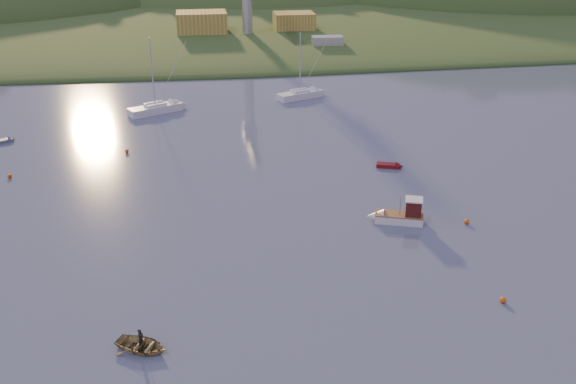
{
  "coord_description": "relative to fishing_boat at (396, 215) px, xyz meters",
  "views": [
    {
      "loc": [
        -10.43,
        -24.12,
        28.63
      ],
      "look_at": [
        -2.14,
        31.58,
        3.45
      ],
      "focal_mm": 40.0,
      "sensor_mm": 36.0,
      "label": 1
    }
  ],
  "objects": [
    {
      "name": "shore_slope",
      "position": [
        -8.45,
        134.52,
        -0.77
      ],
      "size": [
        640.0,
        150.0,
        7.0
      ],
      "primitive_type": "ellipsoid",
      "color": "#2B491D",
      "rests_on": "ground"
    },
    {
      "name": "hillside_trees",
      "position": [
        -8.45,
        154.52,
        -0.77
      ],
      "size": [
        280.0,
        50.0,
        32.0
      ],
      "primitive_type": null,
      "color": "#203F16",
      "rests_on": "ground"
    },
    {
      "name": "wharf",
      "position": [
        -3.45,
        91.52,
        0.43
      ],
      "size": [
        42.0,
        16.0,
        2.4
      ],
      "primitive_type": "cube",
      "color": "slate",
      "rests_on": "ground"
    },
    {
      "name": "shed_west",
      "position": [
        -16.45,
        92.52,
        4.03
      ],
      "size": [
        11.0,
        8.0,
        4.8
      ],
      "primitive_type": "cube",
      "color": "olive",
      "rests_on": "wharf"
    },
    {
      "name": "shed_east",
      "position": [
        4.55,
        93.52,
        3.63
      ],
      "size": [
        9.0,
        7.0,
        4.0
      ],
      "primitive_type": "cube",
      "color": "olive",
      "rests_on": "wharf"
    },
    {
      "name": "fishing_boat",
      "position": [
        0.0,
        0.0,
        0.0
      ],
      "size": [
        5.75,
        3.39,
        3.51
      ],
      "rotation": [
        0.0,
        0.0,
        2.81
      ],
      "color": "silver",
      "rests_on": "ground"
    },
    {
      "name": "sailboat_near",
      "position": [
        -24.95,
        40.79,
        -0.04
      ],
      "size": [
        8.32,
        5.9,
        11.26
      ],
      "rotation": [
        0.0,
        0.0,
        0.48
      ],
      "color": "white",
      "rests_on": "ground"
    },
    {
      "name": "sailboat_far",
      "position": [
        -2.01,
        45.51,
        -0.08
      ],
      "size": [
        7.93,
        5.15,
        10.62
      ],
      "rotation": [
        0.0,
        0.0,
        0.41
      ],
      "color": "white",
      "rests_on": "ground"
    },
    {
      "name": "canoe",
      "position": [
        -23.67,
        -16.77,
        -0.38
      ],
      "size": [
        4.65,
        4.19,
        0.79
      ],
      "primitive_type": "imported",
      "rotation": [
        0.0,
        0.0,
        1.09
      ],
      "color": "#8E804E",
      "rests_on": "ground"
    },
    {
      "name": "paddler",
      "position": [
        -23.67,
        -16.77,
        -0.03
      ],
      "size": [
        0.57,
        0.65,
        1.49
      ],
      "primitive_type": "imported",
      "rotation": [
        0.0,
        0.0,
        1.09
      ],
      "color": "black",
      "rests_on": "ground"
    },
    {
      "name": "red_tender",
      "position": [
        4.06,
        13.96,
        -0.55
      ],
      "size": [
        3.37,
        2.12,
        1.09
      ],
      "rotation": [
        0.0,
        0.0,
        -0.35
      ],
      "color": "#610D11",
      "rests_on": "ground"
    },
    {
      "name": "grey_dinghy",
      "position": [
        -43.93,
        30.45,
        -0.56
      ],
      "size": [
        2.91,
        2.3,
        1.04
      ],
      "rotation": [
        0.0,
        0.0,
        0.53
      ],
      "color": "slate",
      "rests_on": "ground"
    },
    {
      "name": "work_vessel",
      "position": [
        9.09,
        77.52,
        0.6
      ],
      "size": [
        15.3,
        6.19,
        3.86
      ],
      "rotation": [
        0.0,
        0.0,
        -0.06
      ],
      "color": "slate",
      "rests_on": "ground"
    },
    {
      "name": "buoy_0",
      "position": [
        4.17,
        -14.95,
        -0.52
      ],
      "size": [
        0.5,
        0.5,
        0.5
      ],
      "primitive_type": "sphere",
      "color": "#DA520B",
      "rests_on": "ground"
    },
    {
      "name": "buoy_1",
      "position": [
        6.82,
        -1.46,
        -0.52
      ],
      "size": [
        0.5,
        0.5,
        0.5
      ],
      "primitive_type": "sphere",
      "color": "#DA520B",
      "rests_on": "ground"
    },
    {
      "name": "buoy_2",
      "position": [
        -40.57,
        17.37,
        -0.52
      ],
      "size": [
        0.5,
        0.5,
        0.5
      ],
      "primitive_type": "sphere",
      "color": "#DA520B",
      "rests_on": "ground"
    },
    {
      "name": "buoy_3",
      "position": [
        -27.88,
        23.76,
        -0.52
      ],
      "size": [
        0.5,
        0.5,
        0.5
      ],
      "primitive_type": "sphere",
      "color": "#DA520B",
      "rests_on": "ground"
    }
  ]
}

